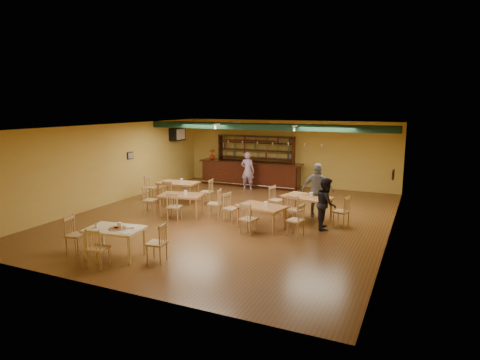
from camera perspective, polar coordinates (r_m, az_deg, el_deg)
The scene contains 23 objects.
floor at distance 13.87m, azimuth -1.16°, elevation -5.08°, with size 12.00×12.00×0.00m, color brown.
ceiling_beam at distance 15.96m, azimuth 3.18°, elevation 7.40°, with size 10.00×0.30×0.25m, color black.
track_rail_left at distance 17.23m, azimuth -1.73°, elevation 7.86°, with size 0.05×2.50×0.05m, color white.
track_rail_right at distance 16.08m, azimuth 8.66°, elevation 7.57°, with size 0.05×2.50×0.05m, color white.
ac_unit at distance 19.44m, azimuth -8.68°, elevation 6.29°, with size 0.34×0.70×0.48m, color white.
picture_left at distance 17.02m, azimuth -14.98°, elevation 3.30°, with size 0.04×0.34×0.28m, color black.
picture_right at distance 12.73m, azimuth 20.46°, elevation 0.71°, with size 0.04×0.34×0.28m, color black.
bar_counter at distance 18.94m, azimuth 1.42°, elevation 0.87°, with size 4.86×0.85×1.13m, color black.
back_bar_hutch at distance 19.43m, azimuth 2.15°, elevation 2.82°, with size 3.76×0.40×2.28m, color black.
poinsettia at distance 19.68m, azimuth -3.89°, elevation 3.56°, with size 0.26×0.26×0.47m, color #A7220F.
dining_table_a at distance 16.13m, azimuth -8.54°, elevation -1.61°, with size 1.51×0.90×0.75m, color #A06E38.
dining_table_b at distance 13.65m, azimuth 9.23°, elevation -3.80°, with size 1.53×0.92×0.76m, color #A06E38.
dining_table_c at distance 14.12m, azimuth -8.07°, elevation -3.40°, with size 1.43×0.86×0.71m, color #A06E38.
dining_table_d at distance 12.48m, azimuth 3.02°, elevation -5.15°, with size 1.43×0.86×0.71m, color #A06E38.
near_table at distance 10.67m, azimuth -16.90°, elevation -8.27°, with size 1.36×0.88×0.73m, color beige.
pizza_tray at distance 10.50m, azimuth -16.61°, elevation -6.43°, with size 0.40×0.40×0.01m, color silver.
parmesan_shaker at distance 10.74m, azimuth -19.31°, elevation -5.95°, with size 0.07×0.07×0.11m, color #EAE5C6.
napkin_stack at distance 10.49m, azimuth -14.90°, elevation -6.32°, with size 0.20×0.15×0.03m, color white.
pizza_server at distance 10.44m, azimuth -15.83°, elevation -6.43°, with size 0.32×0.09×0.00m, color silver.
side_plate at distance 10.08m, azimuth -15.44°, elevation -7.07°, with size 0.22×0.22×0.01m, color white.
patron_bar at distance 18.06m, azimuth 1.06°, elevation 1.28°, with size 0.61×0.40×1.68m, color #834493.
patron_right_a at distance 12.62m, azimuth 11.83°, elevation -3.20°, with size 0.76×0.59×1.56m, color black.
patron_right_b at distance 13.86m, azimuth 10.70°, elevation -1.43°, with size 1.06×0.44×1.80m, color slate.
Camera 1 is at (5.78, -12.05, 3.69)m, focal length 30.81 mm.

